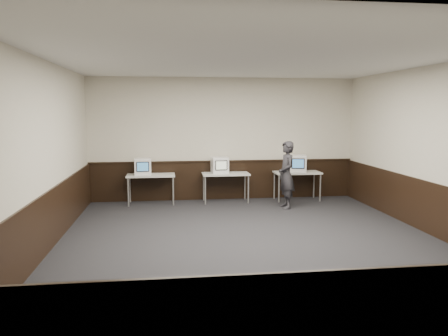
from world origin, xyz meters
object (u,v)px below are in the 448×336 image
at_px(desk_left, 151,177).
at_px(emac_right, 297,163).
at_px(person, 286,175).
at_px(desk_right, 297,174).
at_px(desk_center, 226,176).
at_px(emac_center, 220,165).
at_px(emac_left, 143,167).

height_order(desk_left, emac_right, emac_right).
xyz_separation_m(emac_right, person, (-0.55, -0.92, -0.16)).
bearing_deg(desk_right, desk_center, 180.00).
bearing_deg(emac_right, desk_left, -166.83).
bearing_deg(emac_center, person, -35.63).
height_order(emac_left, emac_center, emac_center).
relative_size(desk_right, emac_left, 2.60).
height_order(desk_left, emac_left, emac_left).
distance_m(desk_right, emac_left, 4.01).
relative_size(desk_left, emac_center, 2.56).
relative_size(desk_right, person, 0.74).
height_order(desk_center, desk_right, same).
relative_size(desk_center, desk_right, 1.00).
height_order(emac_right, person, person).
height_order(emac_center, emac_right, emac_right).
xyz_separation_m(desk_center, person, (1.36, -0.90, 0.13)).
relative_size(emac_center, person, 0.29).
distance_m(desk_left, emac_right, 3.82).
relative_size(desk_left, desk_center, 1.00).
bearing_deg(desk_center, emac_left, 179.84).
height_order(desk_center, emac_center, emac_center).
xyz_separation_m(desk_left, person, (3.26, -0.90, 0.13)).
distance_m(desk_left, emac_center, 1.77).
height_order(emac_center, person, person).
distance_m(emac_left, emac_center, 1.95).
height_order(desk_left, desk_right, same).
relative_size(emac_left, emac_right, 0.84).
bearing_deg(desk_center, desk_left, 180.00).
bearing_deg(person, desk_left, -108.40).
bearing_deg(person, emac_right, 146.24).
bearing_deg(emac_left, desk_left, -4.64).
bearing_deg(desk_left, person, -15.45).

